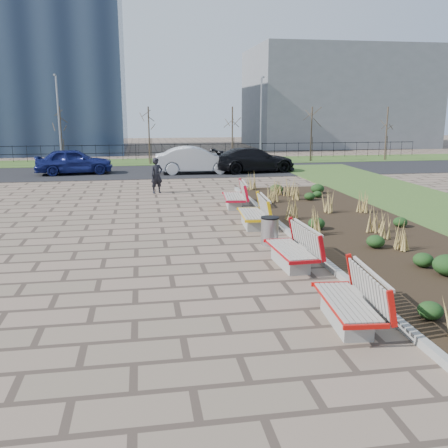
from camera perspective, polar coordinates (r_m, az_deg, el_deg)
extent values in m
plane|color=#735E4F|center=(10.47, -5.49, -8.79)|extent=(120.00, 120.00, 0.00)
cube|color=black|center=(16.67, 15.17, -0.72)|extent=(4.50, 18.00, 0.10)
cube|color=gray|center=(15.85, 7.48, -0.98)|extent=(0.16, 18.00, 0.15)
cube|color=#33511E|center=(37.90, -8.50, 7.04)|extent=(80.00, 5.00, 0.04)
cube|color=black|center=(31.94, -8.29, 5.93)|extent=(80.00, 7.00, 0.02)
cylinder|color=#B2B2B7|center=(14.54, 5.24, -0.84)|extent=(0.51, 0.51, 0.81)
imported|color=black|center=(23.68, -7.70, 5.51)|extent=(0.72, 0.62, 1.66)
imported|color=navy|center=(31.68, -16.78, 6.89)|extent=(4.72, 2.35, 1.55)
imported|color=#B4B7BD|center=(30.77, -3.25, 7.31)|extent=(4.91, 1.74, 1.61)
imported|color=black|center=(31.42, 3.43, 7.33)|extent=(5.43, 2.76, 1.51)
cube|color=slate|center=(55.67, 12.71, 13.87)|extent=(18.00, 12.00, 10.00)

